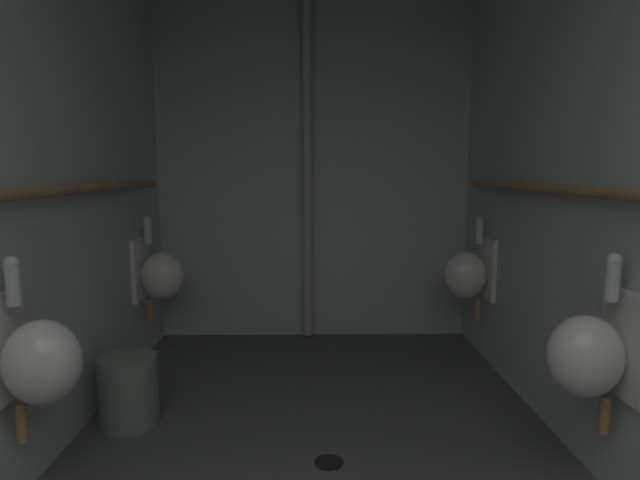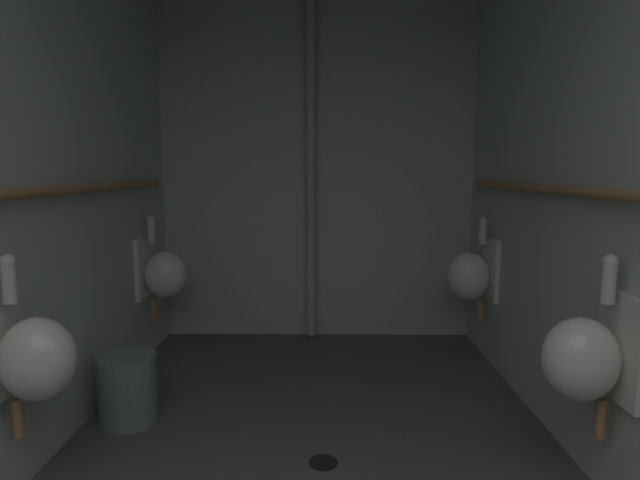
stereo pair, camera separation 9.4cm
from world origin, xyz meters
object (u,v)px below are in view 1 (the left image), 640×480
Objects in this scene: urinal_right_far at (468,274)px; waste_bin at (129,391)px; urinal_left_far at (159,274)px; urinal_right_mid at (590,354)px; standpipe_back_wall at (307,171)px; floor_drain at (329,462)px; urinal_left_mid at (37,359)px.

urinal_right_far reaches higher than waste_bin.
urinal_left_far is at bearing 95.47° from waste_bin.
urinal_right_far is 2.36m from waste_bin.
urinal_right_mid is 2.53m from standpipe_back_wall.
floor_drain is at bearing 164.56° from urinal_right_mid.
standpipe_back_wall reaches higher than urinal_left_far.
urinal_right_far is at bearing 36.67° from urinal_left_mid.
urinal_left_mid is 2.51m from standpipe_back_wall.
urinal_right_mid is at bearing -61.55° from standpipe_back_wall.
standpipe_back_wall is (-1.16, 2.13, 0.73)m from urinal_right_mid.
urinal_left_mid is 1.00× the size of urinal_left_far.
urinal_left_far is 5.39× the size of floor_drain.
urinal_left_far is at bearing 130.62° from floor_drain.
standpipe_back_wall is at bearing 93.31° from floor_drain.
urinal_left_mid reaches higher than waste_bin.
urinal_left_far is 1.00× the size of urinal_right_far.
urinal_left_mid is 2.76m from urinal_right_far.
urinal_left_far and urinal_right_far have the same top height.
standpipe_back_wall reaches higher than waste_bin.
waste_bin is at bearing -123.74° from standpipe_back_wall.
standpipe_back_wall is 2.30m from floor_drain.
urinal_left_mid and urinal_right_far have the same top height.
urinal_left_far is 1.00× the size of urinal_right_mid.
urinal_right_far is (2.21, -0.02, 0.00)m from urinal_left_far.
urinal_right_far is at bearing 90.00° from urinal_right_mid.
waste_bin is (0.09, 0.71, -0.45)m from urinal_left_mid.
standpipe_back_wall is 2.10m from waste_bin.
urinal_right_mid is at bearing -18.01° from waste_bin.
floor_drain is (1.16, 0.31, -0.63)m from urinal_left_mid.
urinal_right_far is 5.39× the size of floor_drain.
urinal_left_mid is 0.28× the size of standpipe_back_wall.
floor_drain is at bearing -86.69° from standpipe_back_wall.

